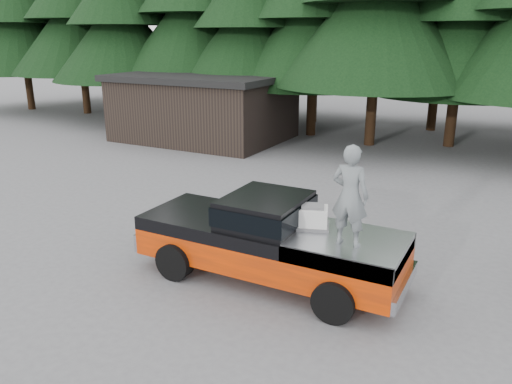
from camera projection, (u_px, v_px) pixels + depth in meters
The scene contains 6 objects.
ground at pixel (242, 262), 11.94m from camera, with size 120.00×120.00×0.00m, color #535356.
pickup_truck at pixel (269, 251), 10.94m from camera, with size 6.00×2.04×1.33m, color #DC3400, non-canonical shape.
truck_cab at pixel (265, 209), 10.69m from camera, with size 1.66×1.90×0.59m, color black.
air_compressor at pixel (312, 218), 10.44m from camera, with size 0.62×0.51×0.42m, color silver.
man_on_bed at pixel (350, 196), 9.36m from camera, with size 0.72×0.47×1.98m, color slate.
utility_building at pixel (204, 106), 25.56m from camera, with size 8.40×6.40×3.30m.
Camera 1 is at (5.39, -9.44, 5.22)m, focal length 35.00 mm.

